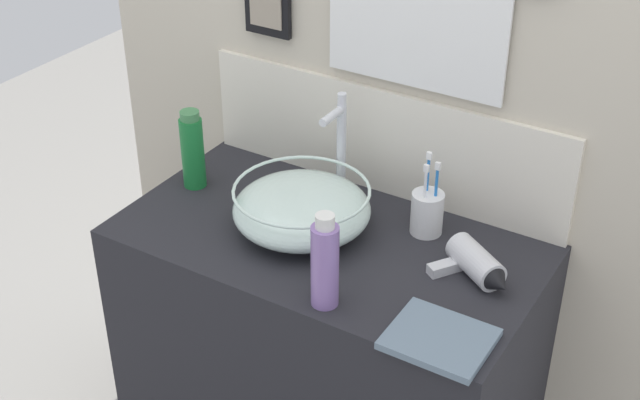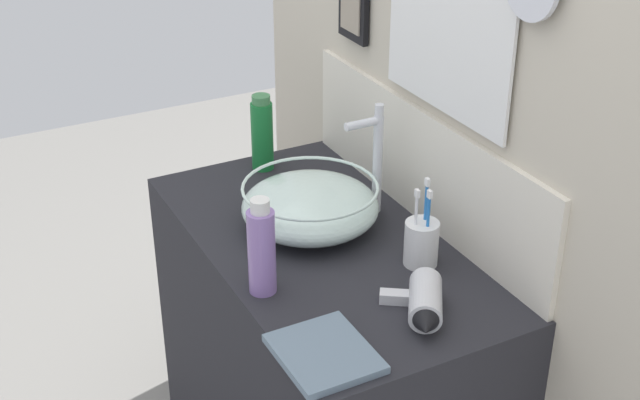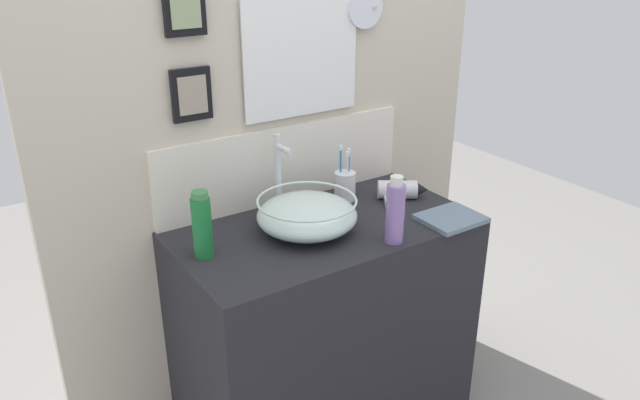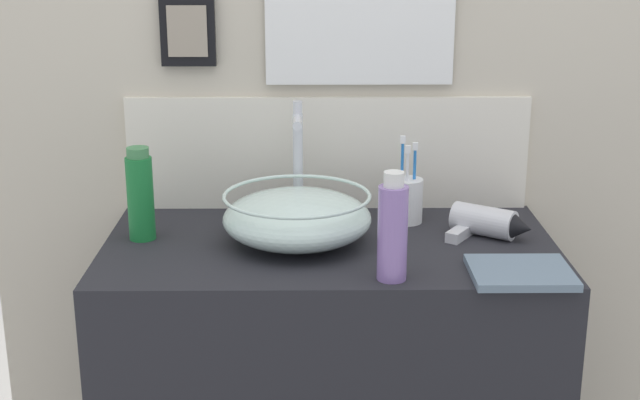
{
  "view_description": "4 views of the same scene",
  "coord_description": "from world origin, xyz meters",
  "px_view_note": "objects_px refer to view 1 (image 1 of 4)",
  "views": [
    {
      "loc": [
        0.89,
        -1.49,
        2.06
      ],
      "look_at": [
        -0.02,
        0.0,
        0.98
      ],
      "focal_mm": 50.0,
      "sensor_mm": 36.0,
      "label": 1
    },
    {
      "loc": [
        1.58,
        -0.84,
        1.96
      ],
      "look_at": [
        -0.02,
        0.0,
        0.98
      ],
      "focal_mm": 50.0,
      "sensor_mm": 36.0,
      "label": 2
    },
    {
      "loc": [
        -1.05,
        -1.55,
        1.79
      ],
      "look_at": [
        -0.02,
        0.0,
        0.98
      ],
      "focal_mm": 35.0,
      "sensor_mm": 36.0,
      "label": 3
    },
    {
      "loc": [
        -0.04,
        -1.86,
        1.55
      ],
      "look_at": [
        -0.02,
        0.0,
        0.98
      ],
      "focal_mm": 50.0,
      "sensor_mm": 36.0,
      "label": 4
    }
  ],
  "objects_px": {
    "hair_drier": "(477,266)",
    "faucet": "(340,141)",
    "soap_dispenser": "(325,263)",
    "spray_bottle": "(193,150)",
    "hand_towel": "(439,339)",
    "toothbrush_cup": "(427,212)",
    "glass_bowl_sink": "(303,208)"
  },
  "relations": [
    {
      "from": "hair_drier",
      "to": "faucet",
      "type": "bearing_deg",
      "value": 162.51
    },
    {
      "from": "hair_drier",
      "to": "hand_towel",
      "type": "xyz_separation_m",
      "value": [
        0.02,
        -0.24,
        -0.02
      ]
    },
    {
      "from": "glass_bowl_sink",
      "to": "toothbrush_cup",
      "type": "relative_size",
      "value": 1.59
    },
    {
      "from": "faucet",
      "to": "hair_drier",
      "type": "relative_size",
      "value": 1.39
    },
    {
      "from": "hair_drier",
      "to": "soap_dispenser",
      "type": "xyz_separation_m",
      "value": [
        -0.24,
        -0.25,
        0.07
      ]
    },
    {
      "from": "faucet",
      "to": "hair_drier",
      "type": "distance_m",
      "value": 0.47
    },
    {
      "from": "glass_bowl_sink",
      "to": "spray_bottle",
      "type": "distance_m",
      "value": 0.35
    },
    {
      "from": "faucet",
      "to": "hand_towel",
      "type": "relative_size",
      "value": 1.4
    },
    {
      "from": "hair_drier",
      "to": "hand_towel",
      "type": "height_order",
      "value": "hair_drier"
    },
    {
      "from": "glass_bowl_sink",
      "to": "toothbrush_cup",
      "type": "height_order",
      "value": "toothbrush_cup"
    },
    {
      "from": "toothbrush_cup",
      "to": "glass_bowl_sink",
      "type": "bearing_deg",
      "value": -150.88
    },
    {
      "from": "hand_towel",
      "to": "faucet",
      "type": "bearing_deg",
      "value": 140.38
    },
    {
      "from": "glass_bowl_sink",
      "to": "faucet",
      "type": "bearing_deg",
      "value": 90.0
    },
    {
      "from": "hair_drier",
      "to": "soap_dispenser",
      "type": "distance_m",
      "value": 0.35
    },
    {
      "from": "glass_bowl_sink",
      "to": "hair_drier",
      "type": "xyz_separation_m",
      "value": [
        0.43,
        0.03,
        -0.03
      ]
    },
    {
      "from": "spray_bottle",
      "to": "hand_towel",
      "type": "height_order",
      "value": "spray_bottle"
    },
    {
      "from": "faucet",
      "to": "hair_drier",
      "type": "height_order",
      "value": "faucet"
    },
    {
      "from": "faucet",
      "to": "hair_drier",
      "type": "xyz_separation_m",
      "value": [
        0.43,
        -0.14,
        -0.13
      ]
    },
    {
      "from": "toothbrush_cup",
      "to": "spray_bottle",
      "type": "height_order",
      "value": "spray_bottle"
    },
    {
      "from": "hair_drier",
      "to": "hand_towel",
      "type": "bearing_deg",
      "value": -85.0
    },
    {
      "from": "hair_drier",
      "to": "soap_dispenser",
      "type": "bearing_deg",
      "value": -133.85
    },
    {
      "from": "spray_bottle",
      "to": "soap_dispenser",
      "type": "bearing_deg",
      "value": -24.35
    },
    {
      "from": "faucet",
      "to": "spray_bottle",
      "type": "bearing_deg",
      "value": -157.86
    },
    {
      "from": "faucet",
      "to": "soap_dispenser",
      "type": "distance_m",
      "value": 0.43
    },
    {
      "from": "glass_bowl_sink",
      "to": "hand_towel",
      "type": "xyz_separation_m",
      "value": [
        0.45,
        -0.2,
        -0.05
      ]
    },
    {
      "from": "soap_dispenser",
      "to": "faucet",
      "type": "bearing_deg",
      "value": 116.35
    },
    {
      "from": "hair_drier",
      "to": "hand_towel",
      "type": "relative_size",
      "value": 1.01
    },
    {
      "from": "glass_bowl_sink",
      "to": "hand_towel",
      "type": "bearing_deg",
      "value": -24.24
    },
    {
      "from": "toothbrush_cup",
      "to": "spray_bottle",
      "type": "bearing_deg",
      "value": -169.35
    },
    {
      "from": "faucet",
      "to": "spray_bottle",
      "type": "height_order",
      "value": "faucet"
    },
    {
      "from": "glass_bowl_sink",
      "to": "toothbrush_cup",
      "type": "distance_m",
      "value": 0.29
    },
    {
      "from": "soap_dispenser",
      "to": "hand_towel",
      "type": "relative_size",
      "value": 1.09
    }
  ]
}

